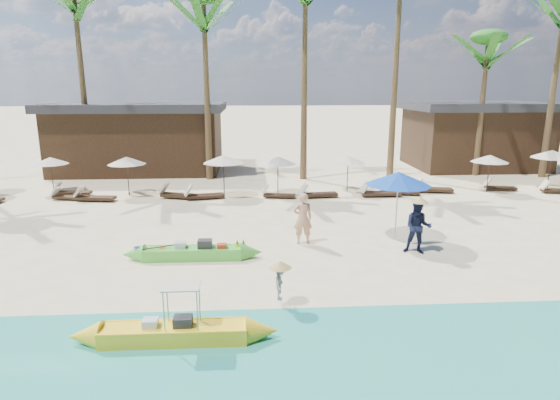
{
  "coord_description": "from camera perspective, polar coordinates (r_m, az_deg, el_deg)",
  "views": [
    {
      "loc": [
        -0.91,
        -12.99,
        5.33
      ],
      "look_at": [
        0.02,
        2.0,
        1.66
      ],
      "focal_mm": 30.0,
      "sensor_mm": 36.0,
      "label": 1
    }
  ],
  "objects": [
    {
      "name": "lounger_9_right",
      "position": [
        27.71,
        30.6,
        1.12
      ],
      "size": [
        1.78,
        0.81,
        0.58
      ],
      "rotation": [
        0.0,
        0.0,
        -0.17
      ],
      "color": "#322314",
      "rests_on": "ground"
    },
    {
      "name": "yellow_canoe",
      "position": [
        10.6,
        -12.77,
        -15.5
      ],
      "size": [
        4.95,
        0.66,
        1.29
      ],
      "rotation": [
        0.0,
        0.0,
        -0.0
      ],
      "color": "yellow",
      "rests_on": "ground"
    },
    {
      "name": "resort_parasol_5",
      "position": [
        23.08,
        -6.93,
        4.97
      ],
      "size": [
        2.0,
        2.0,
        2.06
      ],
      "color": "#322314",
      "rests_on": "ground"
    },
    {
      "name": "lounger_3_left",
      "position": [
        25.52,
        -24.2,
        0.93
      ],
      "size": [
        1.82,
        0.6,
        0.61
      ],
      "rotation": [
        0.0,
        0.0,
        -0.03
      ],
      "color": "#322314",
      "rests_on": "ground"
    },
    {
      "name": "lounger_6_right",
      "position": [
        22.95,
        4.43,
        0.81
      ],
      "size": [
        1.95,
        0.79,
        0.64
      ],
      "rotation": [
        0.0,
        0.0,
        0.11
      ],
      "color": "#322314",
      "rests_on": "ground"
    },
    {
      "name": "palm_4",
      "position": [
        27.49,
        3.09,
        22.33
      ],
      "size": [
        2.08,
        2.08,
        11.7
      ],
      "color": "brown",
      "rests_on": "ground"
    },
    {
      "name": "vendor_green",
      "position": [
        15.79,
        16.47,
        -3.18
      ],
      "size": [
        1.04,
        0.93,
        1.78
      ],
      "primitive_type": "imported",
      "rotation": [
        0.0,
        0.0,
        -0.35
      ],
      "color": "#121833",
      "rests_on": "ground"
    },
    {
      "name": "pavilion_east",
      "position": [
        34.08,
        22.59,
        7.41
      ],
      "size": [
        8.8,
        6.6,
        4.3
      ],
      "color": "#322314",
      "rests_on": "ground"
    },
    {
      "name": "lounger_4_right",
      "position": [
        23.26,
        -12.41,
        0.72
      ],
      "size": [
        2.05,
        1.16,
        0.67
      ],
      "rotation": [
        0.0,
        0.0,
        -0.3
      ],
      "color": "#322314",
      "rests_on": "ground"
    },
    {
      "name": "palm_3",
      "position": [
        27.57,
        -9.21,
        20.33
      ],
      "size": [
        2.08,
        2.08,
        10.52
      ],
      "color": "brown",
      "rests_on": "ground"
    },
    {
      "name": "vendor_yellow",
      "position": [
        11.67,
        0.03,
        -10.03
      ],
      "size": [
        0.41,
        0.62,
        0.9
      ],
      "primitive_type": "imported",
      "rotation": [
        0.0,
        0.0,
        1.44
      ],
      "color": "gray",
      "rests_on": "ground"
    },
    {
      "name": "pavilion_west",
      "position": [
        31.46,
        -16.71,
        7.43
      ],
      "size": [
        10.8,
        6.6,
        4.3
      ],
      "color": "#322314",
      "rests_on": "ground"
    },
    {
      "name": "lounger_6_left",
      "position": [
        22.83,
        -0.37,
        0.7
      ],
      "size": [
        1.68,
        0.78,
        0.55
      ],
      "rotation": [
        0.0,
        0.0,
        -0.18
      ],
      "color": "#322314",
      "rests_on": "ground"
    },
    {
      "name": "lounger_8_left",
      "position": [
        25.22,
        17.9,
        1.38
      ],
      "size": [
        2.05,
        0.91,
        0.67
      ],
      "rotation": [
        0.0,
        0.0,
        -0.16
      ],
      "color": "#322314",
      "rests_on": "ground"
    },
    {
      "name": "palm_2",
      "position": [
        29.89,
        -23.64,
        20.05
      ],
      "size": [
        2.08,
        2.08,
        11.33
      ],
      "color": "brown",
      "rests_on": "ground"
    },
    {
      "name": "wet_sand_strip",
      "position": [
        9.65,
        2.59,
        -19.8
      ],
      "size": [
        240.0,
        4.5,
        0.01
      ],
      "primitive_type": "cube",
      "color": "tan",
      "rests_on": "ground"
    },
    {
      "name": "blue_umbrella",
      "position": [
        16.67,
        14.24,
        2.55
      ],
      "size": [
        2.28,
        2.28,
        2.45
      ],
      "color": "#99999E",
      "rests_on": "ground"
    },
    {
      "name": "resort_parasol_6",
      "position": [
        23.37,
        -0.26,
        4.87
      ],
      "size": [
        1.86,
        1.86,
        1.92
      ],
      "color": "#322314",
      "rests_on": "ground"
    },
    {
      "name": "resort_parasol_7",
      "position": [
        24.2,
        8.3,
        4.93
      ],
      "size": [
        1.81,
        1.81,
        1.87
      ],
      "color": "#322314",
      "rests_on": "ground"
    },
    {
      "name": "ground",
      "position": [
        14.07,
        0.41,
        -8.52
      ],
      "size": [
        240.0,
        240.0,
        0.0
      ],
      "primitive_type": "plane",
      "color": "beige",
      "rests_on": "ground"
    },
    {
      "name": "resort_parasol_9",
      "position": [
        28.09,
        30.22,
        4.86
      ],
      "size": [
        2.05,
        2.05,
        2.11
      ],
      "color": "#322314",
      "rests_on": "ground"
    },
    {
      "name": "lounger_3_right",
      "position": [
        24.68,
        -24.54,
        0.43
      ],
      "size": [
        1.68,
        0.79,
        0.55
      ],
      "rotation": [
        0.0,
        0.0,
        -0.19
      ],
      "color": "#322314",
      "rests_on": "ground"
    },
    {
      "name": "resort_parasol_4",
      "position": [
        24.34,
        -18.2,
        4.59
      ],
      "size": [
        1.89,
        1.89,
        1.94
      ],
      "color": "#322314",
      "rests_on": "ground"
    },
    {
      "name": "lounger_7_right",
      "position": [
        23.59,
        11.89,
        0.94
      ],
      "size": [
        2.0,
        0.62,
        0.68
      ],
      "rotation": [
        0.0,
        0.0,
        -0.0
      ],
      "color": "#322314",
      "rests_on": "ground"
    },
    {
      "name": "lounger_9_left",
      "position": [
        27.11,
        25.05,
        1.48
      ],
      "size": [
        1.7,
        0.83,
        0.55
      ],
      "rotation": [
        0.0,
        0.0,
        -0.21
      ],
      "color": "#322314",
      "rests_on": "ground"
    },
    {
      "name": "lounger_4_left",
      "position": [
        23.91,
        -21.83,
        0.38
      ],
      "size": [
        1.95,
        0.83,
        0.64
      ],
      "rotation": [
        0.0,
        0.0,
        -0.13
      ],
      "color": "#322314",
      "rests_on": "ground"
    },
    {
      "name": "lounger_5_left",
      "position": [
        22.88,
        -9.45,
        0.62
      ],
      "size": [
        1.98,
        0.96,
        0.64
      ],
      "rotation": [
        0.0,
        0.0,
        0.21
      ],
      "color": "#322314",
      "rests_on": "ground"
    },
    {
      "name": "palm_6",
      "position": [
        30.8,
        23.91,
        15.81
      ],
      "size": [
        2.08,
        2.08,
        8.51
      ],
      "color": "brown",
      "rests_on": "ground"
    },
    {
      "name": "green_canoe",
      "position": [
        15.11,
        -10.57,
        -6.32
      ],
      "size": [
        4.91,
        0.68,
        0.62
      ],
      "rotation": [
        0.0,
        0.0,
        -0.01
      ],
      "color": "green",
      "rests_on": "ground"
    },
    {
      "name": "tourist",
      "position": [
        16.07,
        2.79,
        -2.27
      ],
      "size": [
        0.68,
        0.47,
        1.81
      ],
      "primitive_type": "imported",
      "rotation": [
        0.0,
        0.0,
        3.19
      ],
      "color": "tan",
      "rests_on": "ground"
    },
    {
      "name": "resort_parasol_3",
      "position": [
        26.53,
        -26.2,
        4.32
      ],
      "size": [
        1.76,
        1.76,
        1.82
      ],
      "color": "#322314",
      "rests_on": "ground"
    },
    {
      "name": "resort_parasol_8",
      "position": [
        26.17,
        24.22,
        4.63
      ],
      "size": [
        1.87,
        1.87,
        1.93
      ],
      "color": "#322314",
      "rests_on": "ground"
    },
    {
      "name": "lounger_7_left",
      "position": [
        24.24,
        14.09,
        1.15
      ],
      "size": [
        2.04,
        0.96,
        0.67
      ],
      "rotation": [
        0.0,
        0.0,
        -0.19
      ],
      "color": "#322314",
      "rests_on": "ground"
    }
  ]
}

